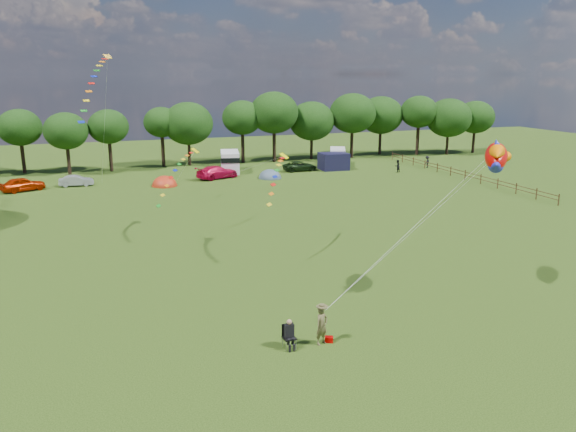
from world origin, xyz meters
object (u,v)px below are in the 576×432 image
object	(u,v)px
campervan_c	(230,161)
car_c	(217,172)
tent_orange	(165,186)
car_a	(23,184)
campervan_d	(338,156)
fish_kite	(496,157)
walker_a	(397,166)
tent_greyblue	(270,178)
camp_chair	(289,331)
car_b	(76,181)
car_d	(300,166)
kite_flyer	(322,326)
walker_b	(427,162)

from	to	relation	value
campervan_c	car_c	bearing A→B (deg)	159.70
campervan_c	tent_orange	world-z (taller)	campervan_c
car_a	campervan_d	world-z (taller)	campervan_d
campervan_d	car_c	bearing A→B (deg)	127.12
tent_orange	fish_kite	bearing A→B (deg)	-71.50
tent_orange	walker_a	size ratio (longest dim) A/B	1.98
car_c	tent_greyblue	distance (m)	6.65
car_c	camp_chair	distance (m)	45.78
tent_orange	walker_a	bearing A→B (deg)	-1.41
car_b	car_d	bearing A→B (deg)	-84.79
campervan_d	walker_a	bearing A→B (deg)	-123.12
car_a	campervan_c	bearing A→B (deg)	-103.79
car_c	camp_chair	size ratio (longest dim) A/B	3.58
car_a	campervan_d	size ratio (longest dim) A/B	0.87
car_c	kite_flyer	distance (m)	45.76
kite_flyer	car_a	bearing A→B (deg)	87.66
walker_b	campervan_c	bearing A→B (deg)	-45.97
car_b	tent_orange	xyz separation A→B (m)	(9.74, -3.23, -0.61)
car_c	walker_b	distance (m)	29.51
tent_greyblue	car_b	bearing A→B (deg)	173.68
walker_a	walker_b	bearing A→B (deg)	-179.51
car_b	camp_chair	bearing A→B (deg)	-164.96
camp_chair	campervan_c	bearing A→B (deg)	74.50
car_c	tent_orange	world-z (taller)	car_c
campervan_d	camp_chair	xyz separation A→B (m)	(-24.87, -49.76, -0.44)
car_b	tent_orange	distance (m)	10.28
car_a	car_b	distance (m)	5.69
car_b	car_d	distance (m)	28.44
campervan_c	campervan_d	size ratio (longest dim) A/B	1.09
car_b	campervan_d	xyz separation A→B (m)	(35.06, 3.91, 0.69)
car_b	car_c	bearing A→B (deg)	-89.32
tent_greyblue	walker_b	xyz separation A→B (m)	(23.18, 0.52, 0.81)
tent_greyblue	camp_chair	distance (m)	45.15
kite_flyer	campervan_c	bearing A→B (deg)	57.96
car_b	car_c	world-z (taller)	car_c
campervan_c	kite_flyer	distance (m)	50.30
car_d	campervan_d	bearing A→B (deg)	-70.75
car_b	campervan_c	world-z (taller)	campervan_c
campervan_c	car_d	bearing A→B (deg)	-92.71
campervan_d	kite_flyer	xyz separation A→B (m)	(-23.25, -49.94, -0.35)
car_c	campervan_d	xyz separation A→B (m)	(18.45, 4.44, 0.53)
car_d	tent_greyblue	xyz separation A→B (m)	(-5.50, -3.88, -0.62)
camp_chair	walker_a	xyz separation A→B (m)	(30.04, 41.88, -0.05)
car_d	tent_orange	size ratio (longest dim) A/B	1.43
car_c	tent_greyblue	size ratio (longest dim) A/B	1.65
car_d	walker_b	bearing A→B (deg)	-102.57
car_a	walker_a	xyz separation A→B (m)	(45.80, -2.84, 0.04)
car_c	tent_greyblue	bearing A→B (deg)	-129.14
campervan_c	tent_greyblue	xyz separation A→B (m)	(3.63, -6.25, -1.45)
campervan_d	walker_a	distance (m)	9.44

